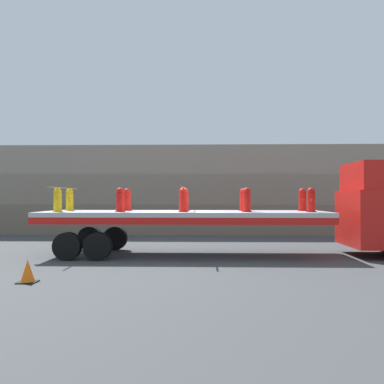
{
  "coord_description": "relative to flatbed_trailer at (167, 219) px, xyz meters",
  "views": [
    {
      "loc": [
        0.67,
        -13.4,
        1.82
      ],
      "look_at": [
        0.25,
        0.0,
        1.98
      ],
      "focal_mm": 40.0,
      "sensor_mm": 36.0,
      "label": 1
    }
  ],
  "objects": [
    {
      "name": "fire_hydrant_red_far_2",
      "position": [
        0.53,
        0.57,
        0.6
      ],
      "size": [
        0.3,
        0.46,
        0.73
      ],
      "color": "red",
      "rests_on": "flatbed_trailer"
    },
    {
      "name": "flatbed_trailer",
      "position": [
        0.0,
        0.0,
        0.0
      ],
      "size": [
        8.84,
        2.69,
        1.37
      ],
      "color": "#B2B2B7",
      "rests_on": "ground_plane"
    },
    {
      "name": "fire_hydrant_red_near_2",
      "position": [
        0.53,
        -0.57,
        0.6
      ],
      "size": [
        0.3,
        0.46,
        0.73
      ],
      "color": "red",
      "rests_on": "flatbed_trailer"
    },
    {
      "name": "fire_hydrant_red_far_3",
      "position": [
        2.44,
        0.57,
        0.6
      ],
      "size": [
        0.3,
        0.46,
        0.73
      ],
      "color": "red",
      "rests_on": "flatbed_trailer"
    },
    {
      "name": "fire_hydrant_yellow_far_0",
      "position": [
        -3.29,
        0.57,
        0.6
      ],
      "size": [
        0.3,
        0.46,
        0.73
      ],
      "color": "gold",
      "rests_on": "flatbed_trailer"
    },
    {
      "name": "fire_hydrant_red_near_3",
      "position": [
        2.44,
        -0.57,
        0.6
      ],
      "size": [
        0.3,
        0.46,
        0.73
      ],
      "color": "red",
      "rests_on": "flatbed_trailer"
    },
    {
      "name": "rock_cliff",
      "position": [
        0.53,
        8.44,
        1.05
      ],
      "size": [
        60.0,
        3.3,
        4.35
      ],
      "color": "#706656",
      "rests_on": "ground_plane"
    },
    {
      "name": "fire_hydrant_red_far_1",
      "position": [
        -1.38,
        0.57,
        0.6
      ],
      "size": [
        0.3,
        0.46,
        0.73
      ],
      "color": "red",
      "rests_on": "flatbed_trailer"
    },
    {
      "name": "cargo_strap_middle",
      "position": [
        0.53,
        0.0,
        0.99
      ],
      "size": [
        0.05,
        2.8,
        0.01
      ],
      "color": "yellow",
      "rests_on": "fire_hydrant_red_near_2"
    },
    {
      "name": "fire_hydrant_red_near_1",
      "position": [
        -1.38,
        -0.57,
        0.6
      ],
      "size": [
        0.3,
        0.46,
        0.73
      ],
      "color": "red",
      "rests_on": "flatbed_trailer"
    },
    {
      "name": "cargo_strap_rear",
      "position": [
        -3.29,
        0.0,
        0.99
      ],
      "size": [
        0.05,
        2.8,
        0.01
      ],
      "color": "yellow",
      "rests_on": "fire_hydrant_yellow_near_0"
    },
    {
      "name": "fire_hydrant_red_far_4",
      "position": [
        4.35,
        0.57,
        0.6
      ],
      "size": [
        0.3,
        0.46,
        0.73
      ],
      "color": "red",
      "rests_on": "flatbed_trailer"
    },
    {
      "name": "fire_hydrant_yellow_near_0",
      "position": [
        -3.29,
        -0.57,
        0.6
      ],
      "size": [
        0.3,
        0.46,
        0.73
      ],
      "color": "gold",
      "rests_on": "flatbed_trailer"
    },
    {
      "name": "ground_plane",
      "position": [
        0.53,
        0.0,
        -1.13
      ],
      "size": [
        120.0,
        120.0,
        0.0
      ],
      "primitive_type": "plane",
      "color": "#3F4244"
    },
    {
      "name": "traffic_cone",
      "position": [
        -2.58,
        -4.42,
        -0.89
      ],
      "size": [
        0.39,
        0.39,
        0.49
      ],
      "color": "black",
      "rests_on": "ground_plane"
    },
    {
      "name": "fire_hydrant_red_near_4",
      "position": [
        4.35,
        -0.57,
        0.6
      ],
      "size": [
        0.3,
        0.46,
        0.73
      ],
      "color": "red",
      "rests_on": "flatbed_trailer"
    }
  ]
}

